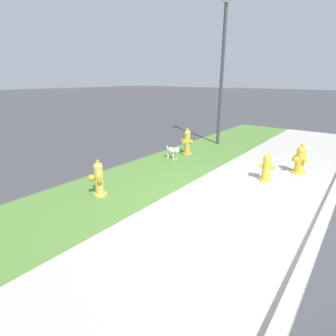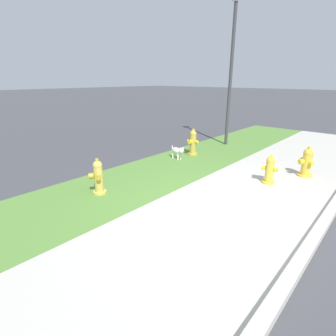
{
  "view_description": "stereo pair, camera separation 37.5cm",
  "coord_description": "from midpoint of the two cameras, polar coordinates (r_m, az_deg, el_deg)",
  "views": [
    {
      "loc": [
        -4.05,
        -1.66,
        2.25
      ],
      "look_at": [
        0.23,
        1.64,
        0.4
      ],
      "focal_mm": 28.0,
      "sensor_mm": 36.0,
      "label": 1
    },
    {
      "loc": [
        -3.81,
        -1.95,
        2.25
      ],
      "look_at": [
        0.23,
        1.64,
        0.4
      ],
      "focal_mm": 28.0,
      "sensor_mm": 36.0,
      "label": 2
    }
  ],
  "objects": [
    {
      "name": "sidewalk_pavement",
      "position": [
        4.88,
        11.64,
        -8.96
      ],
      "size": [
        18.0,
        2.59,
        0.01
      ],
      "primitive_type": "cube",
      "color": "#BCB7AD",
      "rests_on": "ground"
    },
    {
      "name": "fire_hydrant_at_driveway",
      "position": [
        6.33,
        19.09,
        0.08
      ],
      "size": [
        0.34,
        0.37,
        0.68
      ],
      "rotation": [
        0.0,
        0.0,
        4.96
      ],
      "color": "gold",
      "rests_on": "ground"
    },
    {
      "name": "fire_hydrant_near_corner",
      "position": [
        7.16,
        25.51,
        1.66
      ],
      "size": [
        0.37,
        0.37,
        0.74
      ],
      "rotation": [
        0.0,
        0.0,
        0.93
      ],
      "color": "gold",
      "rests_on": "ground"
    },
    {
      "name": "fire_hydrant_mid_block",
      "position": [
        8.12,
        2.85,
        5.65
      ],
      "size": [
        0.35,
        0.38,
        0.81
      ],
      "rotation": [
        0.0,
        0.0,
        1.59
      ],
      "color": "gold",
      "rests_on": "ground"
    },
    {
      "name": "street_lamp",
      "position": [
        9.52,
        10.77,
        24.02
      ],
      "size": [
        0.32,
        0.32,
        4.78
      ],
      "color": "#3D3D42",
      "rests_on": "ground"
    },
    {
      "name": "grass_verge",
      "position": [
        6.19,
        -8.73,
        -2.61
      ],
      "size": [
        18.0,
        2.23,
        0.01
      ],
      "primitive_type": "cube",
      "color": "#568438",
      "rests_on": "ground"
    },
    {
      "name": "street_curb",
      "position": [
        4.52,
        27.84,
        -12.51
      ],
      "size": [
        18.0,
        0.16,
        0.12
      ],
      "primitive_type": "cube",
      "color": "#BCB7AD",
      "rests_on": "ground"
    },
    {
      "name": "small_white_dog",
      "position": [
        7.67,
        -0.35,
        3.72
      ],
      "size": [
        0.24,
        0.51,
        0.41
      ],
      "rotation": [
        0.0,
        0.0,
        4.53
      ],
      "color": "silver",
      "rests_on": "ground"
    },
    {
      "name": "fire_hydrant_across_street",
      "position": [
        5.44,
        -16.78,
        -2.28
      ],
      "size": [
        0.33,
        0.35,
        0.75
      ],
      "rotation": [
        0.0,
        0.0,
        0.99
      ],
      "color": "gold",
      "rests_on": "ground"
    },
    {
      "name": "ground_plane",
      "position": [
        4.88,
        11.64,
        -9.01
      ],
      "size": [
        120.0,
        120.0,
        0.0
      ],
      "primitive_type": "plane",
      "color": "#424247"
    }
  ]
}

